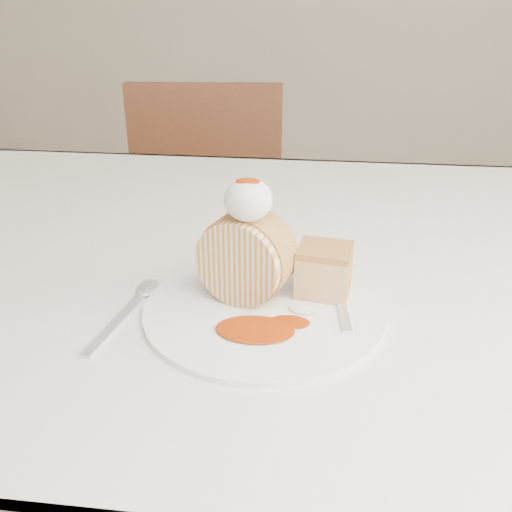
# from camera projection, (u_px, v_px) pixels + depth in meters

# --- Properties ---
(table) EXTENTS (1.40, 0.90, 0.75)m
(table) POSITION_uv_depth(u_px,v_px,m) (303.00, 308.00, 0.82)
(table) COLOR silver
(table) RESTS_ON ground
(chair_far) EXTENTS (0.44, 0.44, 0.85)m
(chair_far) POSITION_uv_depth(u_px,v_px,m) (212.00, 205.00, 1.68)
(chair_far) COLOR brown
(chair_far) RESTS_ON ground
(plate) EXTENTS (0.31, 0.31, 0.01)m
(plate) POSITION_uv_depth(u_px,v_px,m) (264.00, 309.00, 0.64)
(plate) COLOR white
(plate) RESTS_ON table
(roulade_slice) EXTENTS (0.11, 0.08, 0.10)m
(roulade_slice) POSITION_uv_depth(u_px,v_px,m) (246.00, 257.00, 0.64)
(roulade_slice) COLOR beige
(roulade_slice) RESTS_ON plate
(cake_chunk) EXTENTS (0.07, 0.06, 0.05)m
(cake_chunk) POSITION_uv_depth(u_px,v_px,m) (324.00, 273.00, 0.66)
(cake_chunk) COLOR #BA8946
(cake_chunk) RESTS_ON plate
(whipped_cream) EXTENTS (0.05, 0.05, 0.05)m
(whipped_cream) POSITION_uv_depth(u_px,v_px,m) (248.00, 200.00, 0.60)
(whipped_cream) COLOR silver
(whipped_cream) RESTS_ON roulade_slice
(caramel_drizzle) EXTENTS (0.03, 0.02, 0.01)m
(caramel_drizzle) POSITION_uv_depth(u_px,v_px,m) (248.00, 176.00, 0.59)
(caramel_drizzle) COLOR #8E2905
(caramel_drizzle) RESTS_ON whipped_cream
(caramel_pool) EXTENTS (0.09, 0.07, 0.00)m
(caramel_pool) POSITION_uv_depth(u_px,v_px,m) (255.00, 329.00, 0.60)
(caramel_pool) COLOR #8E2905
(caramel_pool) RESTS_ON plate
(fork) EXTENTS (0.04, 0.16, 0.00)m
(fork) POSITION_uv_depth(u_px,v_px,m) (341.00, 304.00, 0.64)
(fork) COLOR silver
(fork) RESTS_ON plate
(spoon) EXTENTS (0.05, 0.16, 0.00)m
(spoon) POSITION_uv_depth(u_px,v_px,m) (115.00, 324.00, 0.62)
(spoon) COLOR silver
(spoon) RESTS_ON table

